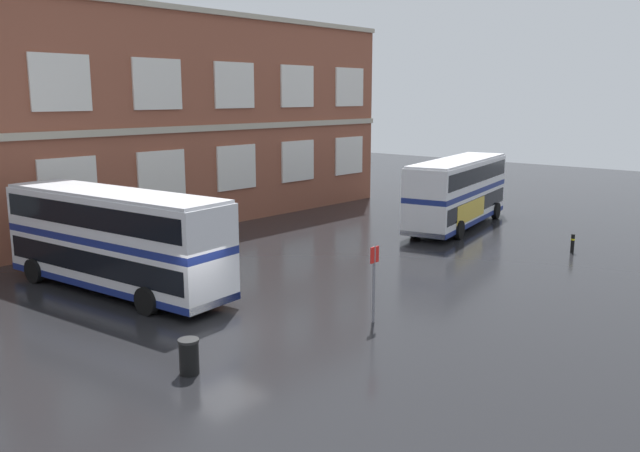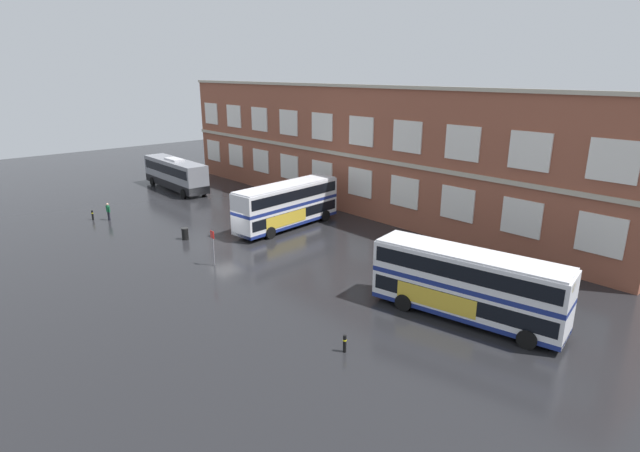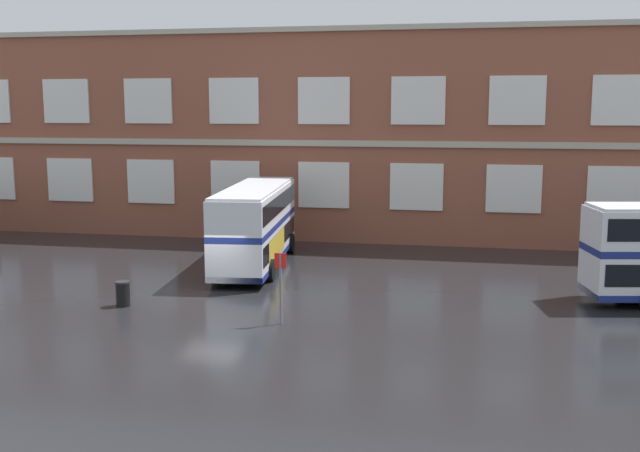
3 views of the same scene
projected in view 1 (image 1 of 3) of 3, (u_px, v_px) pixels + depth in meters
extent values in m
plane|color=black|center=(184.00, 316.00, 23.58)|extent=(120.00, 120.00, 0.00)
cube|color=#B2A893|center=(8.00, 137.00, 29.78)|extent=(54.69, 0.16, 0.36)
cube|color=silver|center=(68.00, 185.00, 32.28)|extent=(3.06, 0.12, 2.71)
cube|color=silver|center=(162.00, 175.00, 36.30)|extent=(3.06, 0.12, 2.71)
cube|color=silver|center=(237.00, 167.00, 40.31)|extent=(3.06, 0.12, 2.71)
cube|color=silver|center=(298.00, 161.00, 44.33)|extent=(3.06, 0.12, 2.71)
cube|color=silver|center=(349.00, 156.00, 48.34)|extent=(3.06, 0.12, 2.71)
cube|color=silver|center=(61.00, 83.00, 31.32)|extent=(3.06, 0.12, 2.71)
cube|color=silver|center=(158.00, 84.00, 35.34)|extent=(3.06, 0.12, 2.71)
cube|color=silver|center=(235.00, 85.00, 39.35)|extent=(3.06, 0.12, 2.71)
cube|color=silver|center=(297.00, 86.00, 43.37)|extent=(3.06, 0.12, 2.71)
cube|color=silver|center=(350.00, 87.00, 47.39)|extent=(3.06, 0.12, 2.71)
cube|color=silver|center=(116.00, 262.00, 26.36)|extent=(3.68, 11.21, 1.75)
cube|color=black|center=(116.00, 256.00, 26.32)|extent=(3.67, 10.77, 0.90)
cube|color=navy|center=(115.00, 237.00, 26.17)|extent=(3.68, 11.21, 0.30)
cube|color=silver|center=(114.00, 214.00, 25.99)|extent=(3.68, 11.21, 1.55)
cube|color=black|center=(113.00, 212.00, 25.97)|extent=(3.67, 10.77, 0.90)
cube|color=navy|center=(118.00, 279.00, 26.51)|extent=(3.70, 11.21, 0.28)
cube|color=silver|center=(112.00, 193.00, 25.82)|extent=(3.55, 10.98, 0.12)
cube|color=gold|center=(163.00, 258.00, 26.62)|extent=(0.53, 4.82, 1.10)
cube|color=yellow|center=(35.00, 192.00, 29.03)|extent=(1.65, 0.23, 0.40)
cylinder|color=black|center=(87.00, 259.00, 29.72)|extent=(0.43, 1.07, 1.04)
cylinder|color=black|center=(34.00, 271.00, 27.68)|extent=(0.43, 1.07, 1.04)
cylinder|color=black|center=(198.00, 285.00, 25.63)|extent=(0.43, 1.07, 1.04)
cylinder|color=black|center=(147.00, 301.00, 23.60)|extent=(0.43, 1.07, 1.04)
cube|color=silver|center=(457.00, 207.00, 39.44)|extent=(11.28, 4.58, 1.75)
cube|color=black|center=(457.00, 203.00, 39.40)|extent=(10.86, 4.54, 0.90)
cube|color=navy|center=(458.00, 190.00, 39.24)|extent=(11.28, 4.58, 0.30)
cube|color=silver|center=(459.00, 174.00, 39.07)|extent=(11.28, 4.58, 1.55)
cube|color=black|center=(459.00, 173.00, 39.05)|extent=(10.86, 4.54, 0.90)
cube|color=navy|center=(457.00, 219.00, 39.59)|extent=(11.29, 4.60, 0.28)
cube|color=silver|center=(459.00, 160.00, 38.90)|extent=(11.05, 4.44, 0.12)
cube|color=gold|center=(471.00, 210.00, 37.67)|extent=(4.76, 0.94, 1.10)
cube|color=yellow|center=(486.00, 160.00, 43.60)|extent=(0.37, 1.64, 0.40)
cylinder|color=black|center=(496.00, 211.00, 42.19)|extent=(1.08, 0.51, 1.04)
cylinder|color=black|center=(458.00, 207.00, 43.47)|extent=(1.08, 0.51, 1.04)
cylinder|color=black|center=(459.00, 230.00, 36.16)|extent=(1.08, 0.51, 1.04)
cylinder|color=black|center=(416.00, 225.00, 37.43)|extent=(1.08, 0.51, 1.04)
cylinder|color=slate|center=(374.00, 285.00, 22.67)|extent=(0.10, 0.10, 2.70)
cube|color=red|center=(375.00, 255.00, 22.45)|extent=(0.44, 0.04, 0.56)
cylinder|color=black|center=(189.00, 358.00, 18.58)|extent=(0.56, 0.56, 0.95)
cylinder|color=black|center=(188.00, 341.00, 18.48)|extent=(0.60, 0.60, 0.08)
cylinder|color=black|center=(573.00, 243.00, 33.01)|extent=(0.18, 0.18, 0.95)
cylinder|color=yellow|center=(573.00, 239.00, 32.97)|extent=(0.19, 0.19, 0.08)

